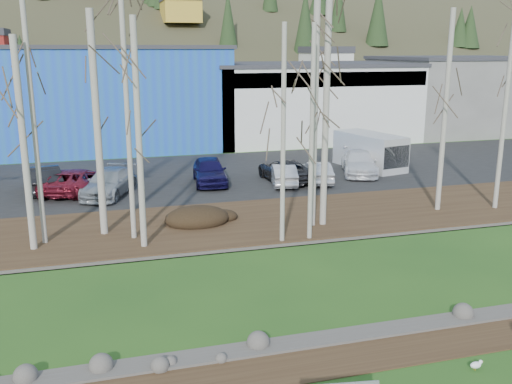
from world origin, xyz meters
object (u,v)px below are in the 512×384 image
object	(u,v)px
seagull	(476,365)
car_3	(109,183)
car_4	(210,171)
car_7	(359,163)
car_9	(69,181)
car_6	(285,170)
car_5	(283,174)
car_2	(79,180)
car_8	(317,172)
van_white	(372,151)
car_1	(44,179)

from	to	relation	value
seagull	car_3	bearing A→B (deg)	116.69
car_4	car_7	distance (m)	9.88
car_3	car_9	distance (m)	2.49
car_6	car_7	world-z (taller)	car_7
seagull	car_5	world-z (taller)	car_5
car_2	car_4	distance (m)	7.55
seagull	car_3	distance (m)	22.31
car_7	car_6	bearing A→B (deg)	-151.34
car_6	car_7	xyz separation A→B (m)	(5.32, 0.77, 0.06)
car_2	car_8	size ratio (longest dim) A/B	1.25
seagull	car_2	bearing A→B (deg)	119.15
seagull	car_9	distance (m)	24.33
car_5	car_6	distance (m)	0.88
car_2	car_8	xyz separation A→B (m)	(13.90, -1.49, -0.04)
seagull	van_white	bearing A→B (deg)	73.46
car_1	car_5	size ratio (longest dim) A/B	1.20
car_4	van_white	distance (m)	11.54
car_1	van_white	size ratio (longest dim) A/B	0.81
car_6	car_9	bearing A→B (deg)	-6.23
car_1	car_6	bearing A→B (deg)	164.85
car_5	car_1	bearing A→B (deg)	2.58
car_6	car_4	bearing A→B (deg)	-11.74
car_2	car_5	world-z (taller)	car_2
seagull	car_4	bearing A→B (deg)	101.03
car_2	car_4	size ratio (longest dim) A/B	1.04
car_4	car_7	xyz separation A→B (m)	(9.88, 0.07, -0.05)
car_8	car_1	bearing A→B (deg)	3.78
seagull	car_6	distance (m)	21.27
car_6	car_9	world-z (taller)	car_6
car_2	car_7	xyz separation A→B (m)	(17.42, 0.06, 0.07)
car_2	van_white	world-z (taller)	van_white
car_7	seagull	bearing A→B (deg)	-88.02
car_6	car_5	bearing A→B (deg)	58.82
car_8	van_white	world-z (taller)	van_white
car_1	car_7	size ratio (longest dim) A/B	0.91
car_3	car_9	bearing A→B (deg)	171.74
car_8	car_6	bearing A→B (deg)	-12.22
car_8	van_white	size ratio (longest dim) A/B	0.68
car_5	car_8	size ratio (longest dim) A/B	1.00
car_1	car_2	xyz separation A→B (m)	(1.89, -0.59, -0.09)
car_1	van_white	bearing A→B (deg)	172.38
car_1	car_3	xyz separation A→B (m)	(3.51, -1.83, -0.04)
seagull	car_6	bearing A→B (deg)	88.95
seagull	van_white	size ratio (longest dim) A/B	0.07
car_9	car_5	bearing A→B (deg)	-170.27
car_4	car_1	bearing A→B (deg)	-177.35
van_white	car_7	bearing A→B (deg)	-152.26
car_3	car_6	world-z (taller)	car_3
van_white	car_4	bearing A→B (deg)	174.23
seagull	van_white	world-z (taller)	van_white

